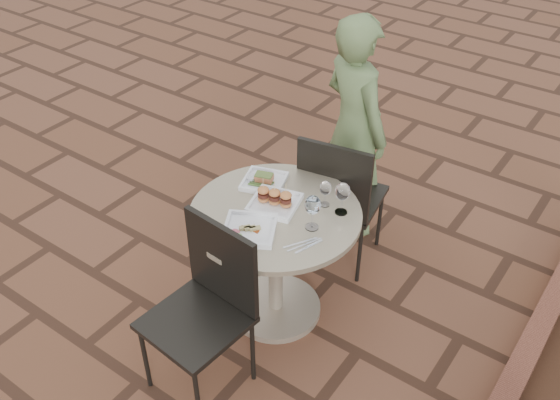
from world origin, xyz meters
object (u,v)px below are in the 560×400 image
Objects in this scene: plate_salmon at (264,181)px; plate_tuna at (249,229)px; diner at (354,129)px; plate_sliders at (275,200)px; cafe_table at (275,248)px; chair_near at (208,297)px; chair_far at (339,193)px.

plate_tuna is (0.19, -0.37, -0.00)m from plate_salmon.
plate_sliders is (0.05, -0.91, 0.02)m from diner.
chair_near is (-0.01, -0.54, 0.07)m from cafe_table.
plate_sliders is (-0.04, 0.04, 0.28)m from cafe_table.
diner is (-0.14, 0.40, 0.19)m from chair_far.
chair_near is at bearing -89.71° from plate_tuna.
diner is 1.16m from plate_tuna.
plate_tuna is at bearing -84.47° from plate_sliders.
chair_far is (0.06, 0.55, 0.07)m from cafe_table.
plate_sliders is at bearing 129.46° from cafe_table.
cafe_table is at bearing 94.10° from chair_near.
chair_near is 3.31× the size of plate_salmon.
cafe_table is 0.99m from diner.
chair_far is 2.70× the size of plate_tuna.
plate_tuna reaches higher than cafe_table.
chair_near is at bearing 76.50° from chair_far.
chair_far is 1.00× the size of chair_near.
plate_sliders is at bearing 97.65° from chair_near.
plate_salmon is 0.82× the size of plate_tuna.
diner is at bearing 93.46° from plate_tuna.
plate_sliders is 0.25m from plate_tuna.
chair_near is (-0.07, -1.09, 0.00)m from chair_far.
diner is 4.30× the size of plate_tuna.
chair_near is 0.39m from plate_tuna.
diner reaches higher than plate_salmon.
chair_far is at bearing 84.43° from plate_tuna.
chair_near reaches higher than plate_tuna.
diner is at bearing 94.89° from cafe_table.
diner reaches higher than chair_far.
cafe_table is 0.97× the size of chair_near.
chair_far is at bearing 55.58° from plate_salmon.
plate_salmon is (-0.19, 0.71, 0.20)m from chair_near.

